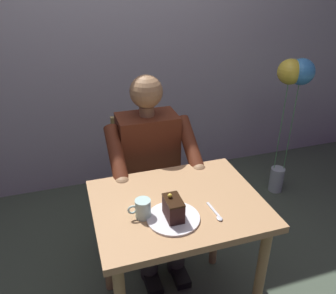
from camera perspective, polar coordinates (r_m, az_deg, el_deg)
The scene contains 9 objects.
cafe_rear_panel at distance 2.84m, azimuth -9.15°, elevation 22.22°, with size 6.40×0.12×3.00m, color #A5A0AD.
dining_table at distance 1.74m, azimuth 1.62°, elevation -12.37°, with size 0.81×0.63×0.76m.
chair at distance 2.34m, azimuth -3.79°, elevation -4.78°, with size 0.42×0.42×0.91m.
seated_person at distance 2.12m, azimuth -2.73°, elevation -4.10°, with size 0.53×0.58×1.22m.
dessert_plate at distance 1.56m, azimuth 0.89°, elevation -11.77°, with size 0.24×0.24×0.01m, color white.
cake_slice at distance 1.52m, azimuth 0.90°, elevation -10.18°, with size 0.07×0.12×0.12m.
coffee_cup at distance 1.55m, azimuth -4.27°, elevation -10.16°, with size 0.11×0.07×0.09m.
dessert_spoon at distance 1.60m, azimuth 8.09°, elevation -11.04°, with size 0.03×0.14×0.01m.
balloon_display at distance 2.84m, azimuth 20.02°, elevation 8.48°, with size 0.27×0.22×1.17m.
Camera 1 is at (0.45, 1.26, 1.75)m, focal length 36.51 mm.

